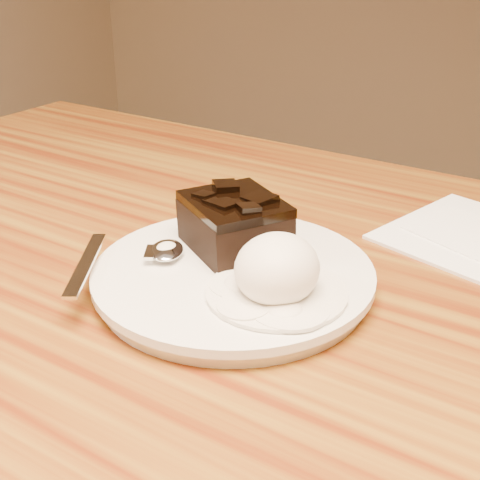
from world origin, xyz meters
The scene contains 7 objects.
plate centered at (-0.01, 0.03, 0.76)m, with size 0.23×0.23×0.02m, color white.
brownie centered at (-0.03, 0.06, 0.79)m, with size 0.08×0.07×0.04m, color black.
ice_cream_scoop centered at (0.04, 0.02, 0.79)m, with size 0.06×0.07×0.05m, color white.
melt_puddle centered at (0.04, 0.02, 0.77)m, with size 0.11×0.11×0.00m, color white.
spoon centered at (-0.06, 0.02, 0.77)m, with size 0.03×0.16×0.01m, color silver, non-canonical shape.
crumb_a centered at (0.00, 0.00, 0.77)m, with size 0.01×0.01×0.00m, color black.
crumb_b centered at (0.06, 0.00, 0.77)m, with size 0.01×0.01×0.00m, color black.
Camera 1 is at (0.25, -0.35, 1.02)m, focal length 49.14 mm.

